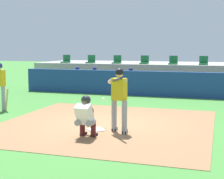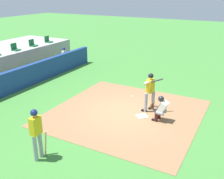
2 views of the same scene
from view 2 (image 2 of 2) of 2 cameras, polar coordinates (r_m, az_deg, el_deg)
The scene contains 12 objects.
ground_plane at distance 11.95m, azimuth 2.96°, elevation -5.06°, with size 80.00×80.00×0.00m, color #428438.
dirt_infield at distance 11.95m, azimuth 2.96°, elevation -5.03°, with size 6.40×6.40×0.01m, color #936B47.
home_plate at distance 11.66m, azimuth 6.53°, elevation -5.74°, with size 0.44×0.44×0.02m, color white.
batter_at_plate at distance 11.83m, azimuth 8.24°, elevation -0.07°, with size 0.64×0.81×1.80m.
catcher_crouched at distance 11.18m, azimuth 10.43°, elevation -3.86°, with size 0.50×1.67×1.13m.
on_deck_batter at distance 8.77m, azimuth -16.11°, elevation -8.69°, with size 0.58×0.23×1.79m.
dugout_wall at distance 15.44m, azimuth -19.30°, elevation 2.28°, with size 13.00×0.30×1.20m, color navy.
dugout_bench at distance 16.29m, azimuth -21.55°, elevation 1.53°, with size 11.80×0.44×0.45m, color olive.
dugout_player_3 at distance 19.59m, azimuth -10.05°, elevation 7.17°, with size 0.49×0.70×1.30m.
stadium_seat_5 at distance 18.87m, azimuth -20.28°, elevation 8.36°, with size 0.46×0.46×0.48m.
stadium_seat_6 at distance 19.96m, azimuth -16.82°, elevation 9.38°, with size 0.46×0.46×0.48m.
stadium_seat_7 at distance 21.11m, azimuth -13.71°, elevation 10.27°, with size 0.46×0.46×0.48m.
Camera 2 is at (-9.73, -4.57, 5.23)m, focal length 42.10 mm.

